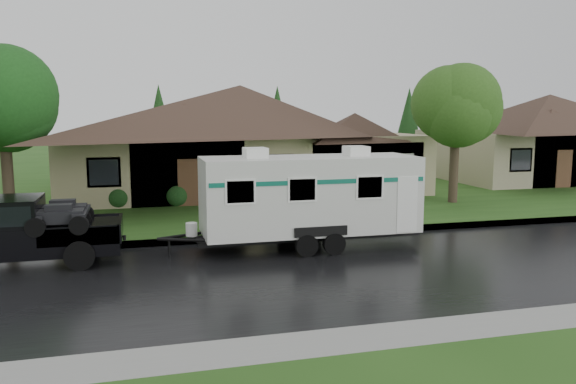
% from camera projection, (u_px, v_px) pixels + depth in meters
% --- Properties ---
extents(ground, '(140.00, 140.00, 0.00)m').
position_uv_depth(ground, '(258.00, 256.00, 16.87)').
color(ground, '#285019').
rests_on(ground, ground).
extents(road, '(140.00, 8.00, 0.01)m').
position_uv_depth(road, '(273.00, 274.00, 14.95)').
color(road, black).
rests_on(road, ground).
extents(curb, '(140.00, 0.50, 0.15)m').
position_uv_depth(curb, '(244.00, 238.00, 19.01)').
color(curb, gray).
rests_on(curb, ground).
extents(lawn, '(140.00, 26.00, 0.15)m').
position_uv_depth(lawn, '(203.00, 189.00, 31.22)').
color(lawn, '#285019').
rests_on(lawn, ground).
extents(house_main, '(19.44, 10.80, 6.90)m').
position_uv_depth(house_main, '(247.00, 126.00, 30.19)').
color(house_main, tan).
rests_on(house_main, lawn).
extents(house_neighbor, '(15.12, 9.72, 6.45)m').
position_uv_depth(house_neighbor, '(553.00, 128.00, 35.77)').
color(house_neighbor, tan).
rests_on(house_neighbor, lawn).
extents(tree_left_green, '(3.87, 3.87, 6.41)m').
position_uv_depth(tree_left_green, '(3.00, 104.00, 21.33)').
color(tree_left_green, '#382B1E').
rests_on(tree_left_green, lawn).
extents(tree_right_green, '(3.71, 3.71, 6.15)m').
position_uv_depth(tree_right_green, '(456.00, 110.00, 25.60)').
color(tree_right_green, '#382B1E').
rests_on(tree_right_green, lawn).
extents(shrub_row, '(13.60, 1.00, 1.00)m').
position_uv_depth(shrub_row, '(259.00, 191.00, 26.19)').
color(shrub_row, '#143814').
rests_on(shrub_row, lawn).
extents(pickup_truck, '(5.82, 2.21, 1.94)m').
position_uv_depth(pickup_truck, '(8.00, 230.00, 15.65)').
color(pickup_truck, black).
rests_on(pickup_truck, ground).
extents(travel_trailer, '(7.18, 2.52, 3.22)m').
position_uv_depth(travel_trailer, '(310.00, 194.00, 17.78)').
color(travel_trailer, silver).
rests_on(travel_trailer, ground).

